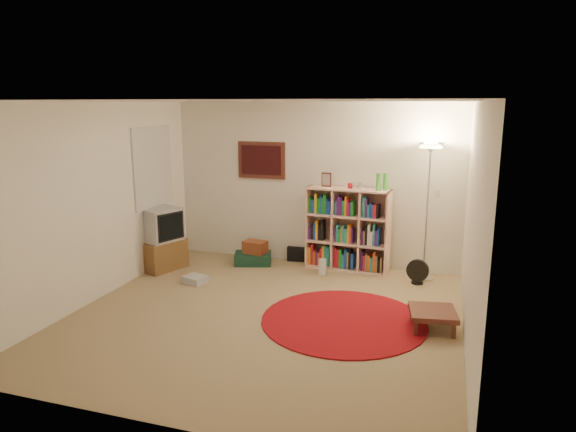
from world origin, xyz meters
The scene contains 12 objects.
room centered at (-0.05, 0.05, 1.26)m, with size 4.54×4.54×2.54m.
bookshelf centered at (0.57, 2.06, 0.60)m, with size 1.27×0.47×1.50m.
floor_lamp centered at (1.73, 1.95, 1.63)m, with size 0.40×0.40×1.96m.
floor_fan centered at (1.66, 1.68, 0.18)m, with size 0.31×0.18×0.35m.
tv_stand centered at (-2.10, 1.22, 0.45)m, with size 0.65×0.77×0.94m.
dvd_box centered at (-1.33, 0.79, 0.05)m, with size 0.36×0.33×0.10m.
suitcase centered at (-0.87, 1.85, 0.09)m, with size 0.65×0.52×0.18m.
wicker_basket centered at (-0.83, 1.85, 0.28)m, with size 0.38×0.30×0.20m.
duffel_bag centered at (-0.26, 2.30, 0.11)m, with size 0.36×0.31×0.23m.
paper_towel centered at (0.29, 1.67, 0.12)m, with size 0.14×0.14×0.24m.
red_rug centered at (0.93, 0.13, 0.01)m, with size 1.92×1.92×0.02m.
side_table centered at (1.91, 0.21, 0.19)m, with size 0.58×0.58×0.23m.
Camera 1 is at (1.97, -5.37, 2.47)m, focal length 32.00 mm.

